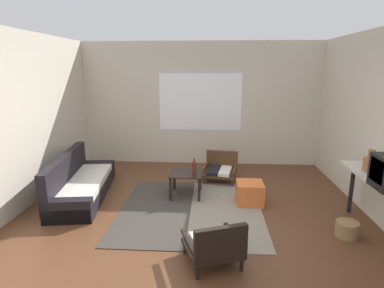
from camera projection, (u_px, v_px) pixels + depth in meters
name	position (u px, v px, depth m)	size (l,w,h in m)	color
ground_plane	(191.00, 227.00, 4.33)	(7.80, 7.80, 0.00)	#56331E
far_wall_with_window	(200.00, 104.00, 6.97)	(5.60, 0.13, 2.70)	beige
side_wall_left	(7.00, 124.00, 4.47)	(0.12, 6.60, 2.70)	beige
area_rug	(191.00, 209.00, 4.84)	(2.17, 2.31, 0.01)	#38332D
couch	(80.00, 184.00, 5.29)	(0.98, 2.10, 0.73)	black
coffee_table	(186.00, 177.00, 5.31)	(0.55, 0.58, 0.42)	black
armchair_by_window	(220.00, 168.00, 6.10)	(0.72, 0.71, 0.53)	#472D19
armchair_striped_foreground	(215.00, 245.00, 3.42)	(0.74, 0.74, 0.56)	black
ottoman_orange	(250.00, 193.00, 5.03)	(0.42, 0.42, 0.35)	#D1662D
console_shelf	(382.00, 187.00, 3.86)	(0.39, 1.67, 0.80)	beige
clay_vase	(370.00, 163.00, 4.14)	(0.18, 0.18, 0.30)	#935B38
glass_bottle	(194.00, 168.00, 5.15)	(0.07, 0.07, 0.28)	#5B2319
wicker_basket	(347.00, 229.00, 4.05)	(0.29, 0.29, 0.20)	olive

